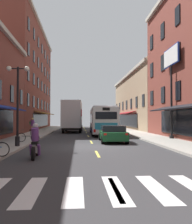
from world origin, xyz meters
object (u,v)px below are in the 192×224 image
object	(u,v)px
sedan_near	(113,133)
street_lamp_twin	(18,101)
billboard_sign	(171,67)
sedan_mid	(75,125)
bicycle_mid	(28,137)
motorcycle_rider	(35,143)
box_truck	(73,116)
transit_bus	(102,120)
pedestrian_near	(32,126)

from	to	relation	value
sedan_near	street_lamp_twin	size ratio (longest dim) A/B	0.92
billboard_sign	street_lamp_twin	distance (m)	13.40
sedan_mid	bicycle_mid	distance (m)	23.45
motorcycle_rider	bicycle_mid	world-z (taller)	motorcycle_rider
box_truck	sedan_near	world-z (taller)	box_truck
box_truck	sedan_mid	world-z (taller)	box_truck
transit_bus	bicycle_mid	world-z (taller)	transit_bus
billboard_sign	transit_bus	world-z (taller)	billboard_sign
pedestrian_near	motorcycle_rider	bearing A→B (deg)	32.16
motorcycle_rider	sedan_near	bearing A→B (deg)	58.41
sedan_mid	motorcycle_rider	size ratio (longest dim) A/B	2.10
sedan_mid	street_lamp_twin	xyz separation A→B (m)	(-3.17, -25.90, 2.22)
transit_bus	street_lamp_twin	distance (m)	14.85
billboard_sign	pedestrian_near	world-z (taller)	billboard_sign
box_truck	motorcycle_rider	size ratio (longest dim) A/B	3.65
pedestrian_near	bicycle_mid	bearing A→B (deg)	29.69
transit_bus	motorcycle_rider	size ratio (longest dim) A/B	5.60
box_truck	street_lamp_twin	distance (m)	17.77
sedan_mid	billboard_sign	bearing A→B (deg)	-67.19
transit_bus	box_truck	bearing A→B (deg)	130.09
transit_bus	sedan_mid	size ratio (longest dim) A/B	2.67
billboard_sign	street_lamp_twin	xyz separation A→B (m)	(-11.87, -5.21, -3.41)
sedan_mid	bicycle_mid	xyz separation A→B (m)	(-3.02, -23.25, -0.21)
box_truck	sedan_mid	bearing A→B (deg)	88.77
pedestrian_near	street_lamp_twin	size ratio (longest dim) A/B	0.35
sedan_near	motorcycle_rider	xyz separation A→B (m)	(-4.71, -7.65, 0.04)
motorcycle_rider	bicycle_mid	distance (m)	6.84
sedan_near	sedan_mid	world-z (taller)	sedan_mid
transit_bus	pedestrian_near	xyz separation A→B (m)	(-7.65, -2.19, -0.55)
bicycle_mid	pedestrian_near	world-z (taller)	pedestrian_near
bicycle_mid	pedestrian_near	bearing A→B (deg)	98.40
transit_bus	billboard_sign	bearing A→B (deg)	-56.57
billboard_sign	motorcycle_rider	world-z (taller)	billboard_sign
motorcycle_rider	bicycle_mid	bearing A→B (deg)	103.95
bicycle_mid	sedan_mid	bearing A→B (deg)	82.59
bicycle_mid	pedestrian_near	distance (m)	8.54
sedan_mid	bicycle_mid	world-z (taller)	sedan_mid
box_truck	billboard_sign	bearing A→B (deg)	-54.14
motorcycle_rider	pedestrian_near	xyz separation A→B (m)	(-2.89, 15.06, 0.38)
pedestrian_near	street_lamp_twin	distance (m)	11.28
bicycle_mid	street_lamp_twin	world-z (taller)	street_lamp_twin
sedan_mid	street_lamp_twin	bearing A→B (deg)	-96.97
box_truck	pedestrian_near	bearing A→B (deg)	-122.47
box_truck	pedestrian_near	distance (m)	7.68
motorcycle_rider	billboard_sign	bearing A→B (deg)	42.38
sedan_mid	box_truck	bearing A→B (deg)	-91.23
pedestrian_near	street_lamp_twin	world-z (taller)	street_lamp_twin
transit_bus	box_truck	size ratio (longest dim) A/B	1.54
transit_bus	box_truck	xyz separation A→B (m)	(-3.56, 4.23, 0.48)
billboard_sign	bicycle_mid	size ratio (longest dim) A/B	4.70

